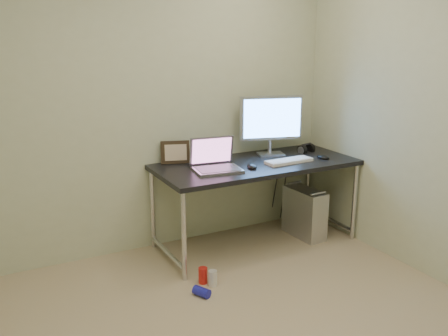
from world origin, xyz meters
The scene contains 16 objects.
wall_back centered at (0.00, 1.75, 1.25)m, with size 3.50×0.02×2.50m, color beige.
desk centered at (0.87, 1.37, 0.68)m, with size 1.75×0.77×0.75m.
tower_computer centered at (1.36, 1.29, 0.23)m, with size 0.21×0.44×0.48m.
cable_a centered at (1.31, 1.70, 0.40)m, with size 0.01×0.01×0.70m, color black.
cable_b centered at (1.40, 1.68, 0.38)m, with size 0.01×0.01×0.72m, color black.
can_red centered at (0.14, 0.91, 0.06)m, with size 0.07×0.07×0.12m, color red.
can_white centered at (0.18, 0.84, 0.06)m, with size 0.07×0.07×0.12m, color silver.
can_blue centered at (0.04, 0.74, 0.03)m, with size 0.07×0.07×0.13m, color #2123BE.
laptop centered at (0.46, 1.34, 0.81)m, with size 0.41×0.35×0.26m.
monitor centered at (1.13, 1.54, 1.07)m, with size 0.56×0.23×0.54m.
keyboard centered at (1.13, 1.24, 0.76)m, with size 0.43×0.14×0.03m, color white.
mouse_right centered at (1.48, 1.21, 0.77)m, with size 0.08×0.13×0.04m, color black.
mouse_left centered at (0.75, 1.23, 0.77)m, with size 0.08×0.12×0.04m, color black.
headphones centered at (1.49, 1.48, 0.78)m, with size 0.17×0.10×0.10m.
picture_frame centered at (0.25, 1.67, 0.85)m, with size 0.25×0.03×0.20m, color black.
webcam centered at (0.52, 1.64, 0.84)m, with size 0.04×0.04×0.12m.
Camera 1 is at (-1.33, -2.19, 1.84)m, focal length 40.00 mm.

